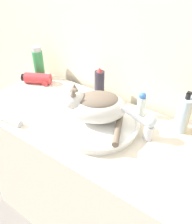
% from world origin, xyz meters
% --- Properties ---
extents(wall_back, '(8.00, 0.05, 2.40)m').
position_xyz_m(wall_back, '(0.00, 0.59, 1.20)').
color(wall_back, beige).
rests_on(wall_back, ground_plane).
extents(vanity_counter, '(1.20, 0.54, 0.83)m').
position_xyz_m(vanity_counter, '(0.00, 0.27, 0.42)').
color(vanity_counter, beige).
rests_on(vanity_counter, ground_plane).
extents(sink_basin, '(0.39, 0.39, 0.05)m').
position_xyz_m(sink_basin, '(0.06, 0.26, 0.86)').
color(sink_basin, white).
rests_on(sink_basin, vanity_counter).
extents(cat, '(0.33, 0.28, 0.17)m').
position_xyz_m(cat, '(0.05, 0.26, 0.96)').
color(cat, silver).
rests_on(cat, sink_basin).
extents(faucet, '(0.16, 0.08, 0.15)m').
position_xyz_m(faucet, '(0.27, 0.33, 0.91)').
color(faucet, silver).
rests_on(faucet, vanity_counter).
extents(hairspray_can_black, '(0.05, 0.05, 0.19)m').
position_xyz_m(hairspray_can_black, '(-0.08, 0.47, 0.92)').
color(hairspray_can_black, '#28232D').
rests_on(hairspray_can_black, vanity_counter).
extents(deodorant_stick, '(0.04, 0.04, 0.13)m').
position_xyz_m(deodorant_stick, '(0.17, 0.47, 0.90)').
color(deodorant_stick, silver).
rests_on(deodorant_stick, vanity_counter).
extents(soap_pump_bottle, '(0.06, 0.06, 0.21)m').
position_xyz_m(soap_pump_bottle, '(0.38, 0.47, 0.92)').
color(soap_pump_bottle, silver).
rests_on(soap_pump_bottle, vanity_counter).
extents(shampoo_bottle_tall, '(0.06, 0.06, 0.20)m').
position_xyz_m(shampoo_bottle_tall, '(-0.55, 0.47, 0.93)').
color(shampoo_bottle_tall, '#338C4C').
rests_on(shampoo_bottle_tall, vanity_counter).
extents(cream_tube, '(0.13, 0.05, 0.04)m').
position_xyz_m(cream_tube, '(-0.30, 0.05, 0.85)').
color(cream_tube, silver).
rests_on(cream_tube, vanity_counter).
extents(hair_dryer, '(0.18, 0.14, 0.07)m').
position_xyz_m(hair_dryer, '(-0.49, 0.40, 0.86)').
color(hair_dryer, '#C63338').
rests_on(hair_dryer, vanity_counter).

